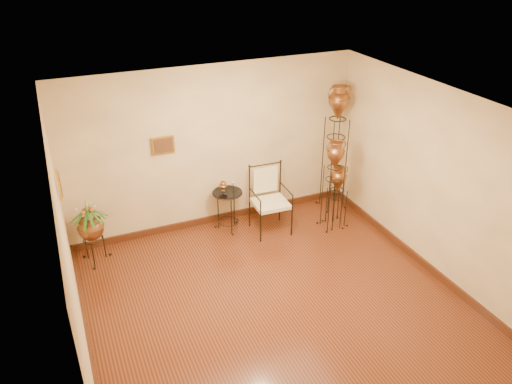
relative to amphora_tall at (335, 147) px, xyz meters
name	(u,v)px	position (x,y,z in m)	size (l,w,h in m)	color
ground	(276,305)	(-2.15, -2.15, -1.19)	(5.00, 5.00, 0.00)	brown
room_shell	(278,195)	(-2.16, -2.14, 0.54)	(5.02, 5.02, 2.81)	beige
amphora_tall	(335,147)	(0.00, 0.00, 0.00)	(0.58, 0.58, 2.33)	black
amphora_mid	(333,185)	(-0.39, -0.63, -0.37)	(0.41, 0.41, 1.62)	black
amphora_short	(337,196)	(-0.27, -0.60, -0.63)	(0.35, 0.35, 1.13)	black
planter_urn	(90,226)	(-4.30, -0.06, -0.55)	(0.81, 0.81, 1.15)	black
armchair	(271,201)	(-1.41, -0.34, -0.61)	(0.68, 0.64, 1.16)	black
side_table	(228,210)	(-2.06, 0.00, -0.81)	(0.59, 0.59, 0.92)	black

